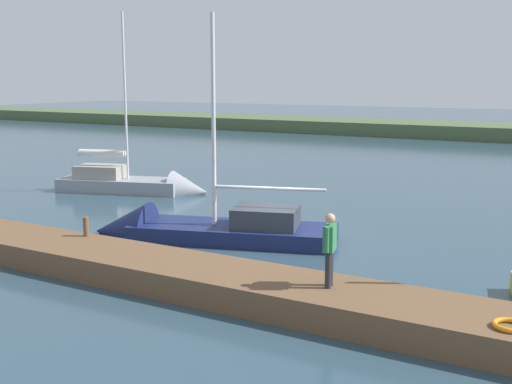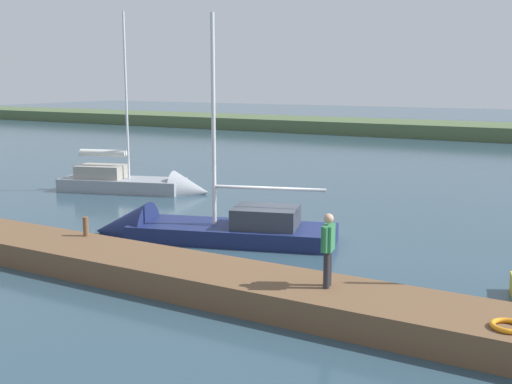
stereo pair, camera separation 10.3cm
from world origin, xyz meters
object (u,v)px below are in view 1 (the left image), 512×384
Objects in this scene: sailboat_inner_slip at (140,187)px; person_on_dock at (330,245)px; mooring_post_near at (86,227)px; sailboat_outer_mooring at (194,233)px; life_ring_buoy at (511,325)px.

person_on_dock is at bearing -53.26° from sailboat_inner_slip.
person_on_dock is (-7.96, 0.69, 0.67)m from mooring_post_near.
sailboat_outer_mooring is at bearing -56.60° from sailboat_inner_slip.
person_on_dock is (3.84, -0.51, 0.90)m from life_ring_buoy.
sailboat_outer_mooring is 9.28m from sailboat_inner_slip.
mooring_post_near is 0.06× the size of sailboat_inner_slip.
person_on_dock is (-6.56, 4.09, 1.43)m from sailboat_outer_mooring.
sailboat_inner_slip reaches higher than person_on_dock.
mooring_post_near is at bearing -5.80° from life_ring_buoy.
sailboat_inner_slip is at bearing -30.79° from life_ring_buoy.
life_ring_buoy is (-11.80, 1.20, -0.23)m from mooring_post_near.
sailboat_inner_slip is at bearing -58.10° from mooring_post_near.
sailboat_outer_mooring is at bearing -112.44° from mooring_post_near.
life_ring_buoy is 11.38m from sailboat_outer_mooring.
sailboat_outer_mooring is (10.40, -4.60, -0.53)m from life_ring_buoy.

